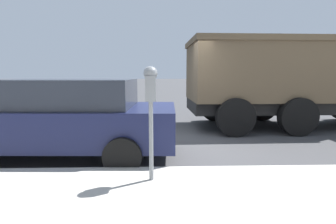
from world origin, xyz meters
name	(u,v)px	position (x,y,z in m)	size (l,w,h in m)	color
ground_plane	(165,142)	(0.00, 0.00, 0.00)	(220.00, 220.00, 0.00)	#424244
parking_meter	(151,94)	(-2.73, 0.25, 1.38)	(0.21, 0.19, 1.59)	gray
car_navy	(61,117)	(-1.14, 2.07, 0.82)	(2.19, 4.60, 1.55)	#14193D
dump_truck	(299,77)	(1.82, -4.20, 1.57)	(2.83, 6.98, 2.76)	black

